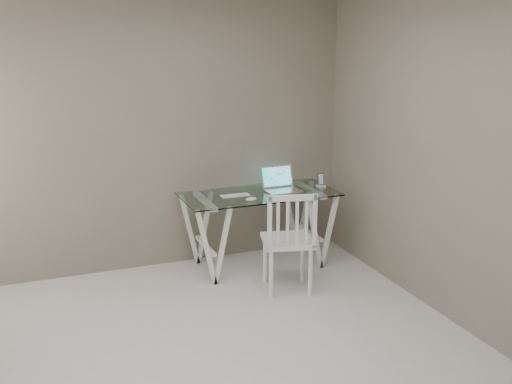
% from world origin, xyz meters
% --- Properties ---
extents(room, '(4.50, 4.52, 2.71)m').
position_xyz_m(room, '(-0.06, 0.02, 1.72)').
color(room, beige).
rests_on(room, ground).
extents(desk, '(1.50, 0.70, 0.75)m').
position_xyz_m(desk, '(0.99, 1.85, 0.38)').
color(desk, silver).
rests_on(desk, ground).
extents(chair, '(0.52, 0.52, 0.95)m').
position_xyz_m(chair, '(0.99, 1.15, 0.52)').
color(chair, white).
rests_on(chair, ground).
extents(laptop, '(0.33, 0.31, 0.23)m').
position_xyz_m(laptop, '(1.23, 1.88, 0.80)').
color(laptop, silver).
rests_on(laptop, desk).
extents(keyboard, '(0.30, 0.13, 0.01)m').
position_xyz_m(keyboard, '(0.74, 1.84, 0.75)').
color(keyboard, silver).
rests_on(keyboard, desk).
extents(mouse, '(0.11, 0.06, 0.03)m').
position_xyz_m(mouse, '(0.82, 1.63, 0.76)').
color(mouse, silver).
rests_on(mouse, desk).
extents(phone_dock, '(0.07, 0.07, 0.14)m').
position_xyz_m(phone_dock, '(1.66, 1.86, 0.78)').
color(phone_dock, white).
rests_on(phone_dock, desk).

